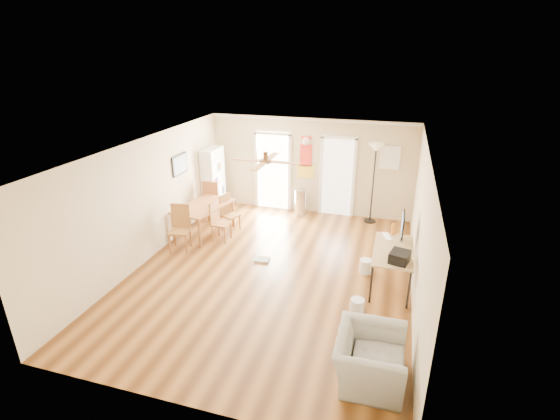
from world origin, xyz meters
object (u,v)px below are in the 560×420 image
(wastebasket_a, at_px, (366,266))
(dining_chair_right_a, at_px, (230,213))
(bookshelf, at_px, (213,180))
(dining_table, at_px, (204,219))
(torchiere_lamp, at_px, (373,184))
(wastebasket_b, at_px, (357,306))
(armchair, at_px, (370,359))
(printer, at_px, (400,257))
(dining_chair_far, at_px, (214,199))
(dining_chair_near, at_px, (179,229))
(dining_chair_right_b, at_px, (221,222))
(trash_can, at_px, (301,202))
(computer_desk, at_px, (391,268))

(wastebasket_a, bearing_deg, dining_chair_right_a, 161.71)
(bookshelf, distance_m, dining_table, 1.59)
(torchiere_lamp, height_order, wastebasket_a, torchiere_lamp)
(wastebasket_b, distance_m, armchair, 1.51)
(bookshelf, relative_size, dining_table, 1.20)
(bookshelf, bearing_deg, torchiere_lamp, -9.92)
(bookshelf, xyz_separation_m, dining_chair_right_a, (0.95, -1.11, -0.44))
(wastebasket_b, bearing_deg, wastebasket_a, 89.43)
(printer, bearing_deg, dining_chair_far, 165.69)
(wastebasket_a, bearing_deg, wastebasket_b, -90.57)
(dining_chair_near, height_order, wastebasket_a, dining_chair_near)
(dining_chair_right_b, bearing_deg, trash_can, -31.26)
(dining_table, distance_m, torchiere_lamp, 4.35)
(torchiere_lamp, xyz_separation_m, computer_desk, (0.63, -3.04, -0.66))
(dining_chair_right_b, xyz_separation_m, dining_chair_far, (-0.76, 1.24, 0.06))
(dining_chair_far, bearing_deg, printer, 147.55)
(dining_table, xyz_separation_m, dining_chair_right_b, (0.55, -0.22, 0.10))
(computer_desk, xyz_separation_m, printer, (0.11, -0.45, 0.48))
(dining_chair_far, distance_m, armchair, 6.53)
(armchair, bearing_deg, dining_chair_far, 43.53)
(dining_chair_right_a, bearing_deg, printer, -95.64)
(wastebasket_b, bearing_deg, computer_desk, 64.84)
(dining_table, height_order, torchiere_lamp, torchiere_lamp)
(wastebasket_b, bearing_deg, armchair, -77.64)
(dining_table, bearing_deg, dining_chair_right_b, -21.94)
(dining_chair_right_a, height_order, trash_can, dining_chair_right_a)
(dining_chair_right_a, relative_size, printer, 2.47)
(trash_can, bearing_deg, dining_chair_right_a, -133.22)
(bookshelf, bearing_deg, dining_chair_right_a, -65.19)
(bookshelf, height_order, armchair, bookshelf)
(wastebasket_b, bearing_deg, printer, 45.58)
(dining_chair_right_a, bearing_deg, torchiere_lamp, -45.00)
(dining_chair_right_b, relative_size, printer, 2.55)
(bookshelf, distance_m, computer_desk, 5.56)
(trash_can, height_order, wastebasket_b, trash_can)
(armchair, bearing_deg, printer, -8.42)
(dining_table, bearing_deg, printer, -19.13)
(computer_desk, distance_m, wastebasket_a, 0.65)
(dining_table, relative_size, torchiere_lamp, 0.71)
(dining_chair_near, height_order, torchiere_lamp, torchiere_lamp)
(dining_chair_right_b, height_order, computer_desk, dining_chair_right_b)
(dining_chair_right_a, xyz_separation_m, wastebasket_b, (3.43, -2.57, -0.32))
(dining_chair_near, distance_m, wastebasket_a, 4.15)
(computer_desk, distance_m, armchair, 2.55)
(dining_chair_near, xyz_separation_m, dining_chair_far, (-0.07, 1.97, 0.01))
(bookshelf, xyz_separation_m, dining_chair_near, (0.26, -2.39, -0.38))
(dining_chair_right_b, xyz_separation_m, trash_can, (1.43, 2.08, -0.11))
(dining_chair_near, bearing_deg, torchiere_lamp, 23.31)
(bookshelf, height_order, dining_chair_right_a, bookshelf)
(dining_chair_right_a, height_order, wastebasket_b, dining_chair_right_a)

